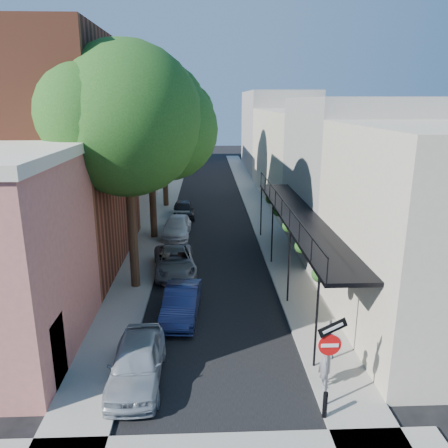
{
  "coord_description": "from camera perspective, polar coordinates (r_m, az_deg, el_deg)",
  "views": [
    {
      "loc": [
        -0.29,
        -9.87,
        8.82
      ],
      "look_at": [
        0.57,
        11.39,
        2.8
      ],
      "focal_mm": 35.0,
      "sensor_mm": 36.0,
      "label": 1
    }
  ],
  "objects": [
    {
      "name": "pedestrian",
      "position": [
        14.64,
        13.22,
        -16.84
      ],
      "size": [
        0.61,
        0.76,
        1.8
      ],
      "primitive_type": "imported",
      "rotation": [
        0.0,
        0.0,
        1.26
      ],
      "color": "slate",
      "rests_on": "sidewalk_right"
    },
    {
      "name": "parked_car_c",
      "position": [
        23.28,
        -6.46,
        -4.89
      ],
      "size": [
        2.64,
        4.8,
        1.27
      ],
      "primitive_type": "imported",
      "rotation": [
        0.0,
        0.0,
        0.12
      ],
      "color": "slate",
      "rests_on": "ground"
    },
    {
      "name": "oak_near",
      "position": [
        20.38,
        -11.3,
        12.86
      ],
      "size": [
        7.48,
        6.8,
        11.42
      ],
      "color": "#322214",
      "rests_on": "ground"
    },
    {
      "name": "sign_post",
      "position": [
        13.24,
        13.62,
        -15.5
      ],
      "size": [
        0.89,
        0.17,
        2.99
      ],
      "color": "#595B60",
      "rests_on": "ground"
    },
    {
      "name": "parked_car_b",
      "position": [
        18.67,
        -5.59,
        -10.22
      ],
      "size": [
        1.65,
        4.04,
        1.3
      ],
      "primitive_type": "imported",
      "rotation": [
        0.0,
        0.0,
        -0.07
      ],
      "color": "#161F46",
      "rests_on": "ground"
    },
    {
      "name": "buildings_left",
      "position": [
        39.86,
        -15.61,
        9.64
      ],
      "size": [
        10.1,
        59.1,
        12.0
      ],
      "color": "#C97467",
      "rests_on": "ground"
    },
    {
      "name": "oak_far",
      "position": [
        37.26,
        -7.29,
        14.81
      ],
      "size": [
        7.7,
        7.0,
        11.9
      ],
      "color": "#322214",
      "rests_on": "ground"
    },
    {
      "name": "road_surface",
      "position": [
        40.83,
        -1.87,
        3.32
      ],
      "size": [
        6.0,
        64.0,
        0.01
      ],
      "primitive_type": "cube",
      "color": "black",
      "rests_on": "ground"
    },
    {
      "name": "parked_car_d",
      "position": [
        29.54,
        -6.18,
        -0.38
      ],
      "size": [
        1.91,
        4.44,
        1.28
      ],
      "primitive_type": "imported",
      "rotation": [
        0.0,
        0.0,
        -0.03
      ],
      "color": "white",
      "rests_on": "ground"
    },
    {
      "name": "ground",
      "position": [
        13.23,
        -0.54,
        -25.98
      ],
      "size": [
        160.0,
        160.0,
        0.0
      ],
      "primitive_type": "plane",
      "color": "black",
      "rests_on": "ground"
    },
    {
      "name": "bollard",
      "position": [
        13.68,
        13.06,
        -22.02
      ],
      "size": [
        0.14,
        0.14,
        0.8
      ],
      "primitive_type": "cylinder",
      "color": "black",
      "rests_on": "sidewalk_right"
    },
    {
      "name": "parked_car_e",
      "position": [
        34.11,
        -5.29,
        1.89
      ],
      "size": [
        1.84,
        3.97,
        1.32
      ],
      "primitive_type": "imported",
      "rotation": [
        0.0,
        0.0,
        0.07
      ],
      "color": "black",
      "rests_on": "ground"
    },
    {
      "name": "oak_mid",
      "position": [
        28.32,
        -8.86,
        12.05
      ],
      "size": [
        6.6,
        6.0,
        10.2
      ],
      "color": "#322214",
      "rests_on": "ground"
    },
    {
      "name": "parked_car_a",
      "position": [
        15.0,
        -11.33,
        -17.28
      ],
      "size": [
        1.73,
        4.17,
        1.41
      ],
      "primitive_type": "imported",
      "rotation": [
        0.0,
        0.0,
        0.02
      ],
      "color": "#969EA6",
      "rests_on": "ground"
    },
    {
      "name": "buildings_right",
      "position": [
        40.67,
        11.03,
        9.31
      ],
      "size": [
        9.8,
        55.0,
        10.0
      ],
      "color": "#B6AB96",
      "rests_on": "ground"
    },
    {
      "name": "sidewalk_right",
      "position": [
        41.04,
        3.73,
        3.44
      ],
      "size": [
        2.0,
        64.0,
        0.12
      ],
      "primitive_type": "cube",
      "color": "gray",
      "rests_on": "ground"
    },
    {
      "name": "sidewalk_left",
      "position": [
        40.98,
        -7.48,
        3.32
      ],
      "size": [
        2.0,
        64.0,
        0.12
      ],
      "primitive_type": "cube",
      "color": "gray",
      "rests_on": "ground"
    }
  ]
}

